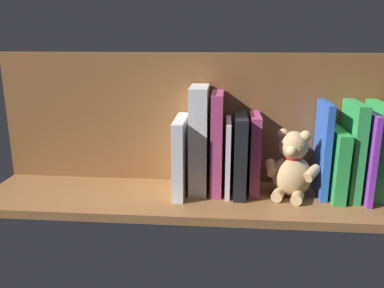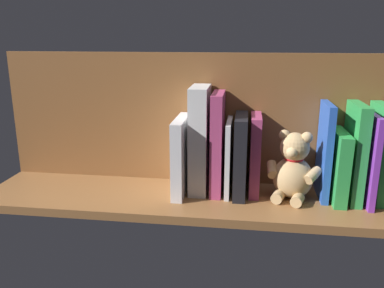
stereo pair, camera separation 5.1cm
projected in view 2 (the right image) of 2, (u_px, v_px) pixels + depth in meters
ground_plane at (192, 198)px, 105.84cm from camera, size 110.65×27.51×2.20cm
shelf_back_panel at (198, 119)px, 111.67cm from camera, size 110.65×1.50×36.49cm
book_0 at (379, 153)px, 99.62cm from camera, size 3.22×13.12×24.77cm
book_1 at (367, 158)px, 99.03cm from camera, size 1.43×15.77×22.73cm
book_2 at (354, 153)px, 99.88cm from camera, size 2.84×14.24×24.82cm
book_3 at (338, 166)px, 100.87cm from camera, size 3.27×15.19×17.85cm
book_4 at (324, 151)px, 101.51cm from camera, size 1.76×12.87×24.67cm
teddy_bear at (293, 169)px, 101.57cm from camera, size 13.79×13.49×17.86cm
book_5 at (255, 155)px, 104.56cm from camera, size 2.61×12.36×21.11cm
book_6 at (240, 155)px, 103.87cm from camera, size 3.20×14.86×21.13cm
book_7 at (228, 157)px, 105.00cm from camera, size 1.25×13.78×19.61cm
book_8 at (217, 143)px, 104.67cm from camera, size 2.99×13.31×26.80cm
dictionary_thick_white at (200, 140)px, 105.26cm from camera, size 4.73×12.77×28.33cm
book_9 at (181, 156)px, 105.15cm from camera, size 2.89×16.77×20.26cm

